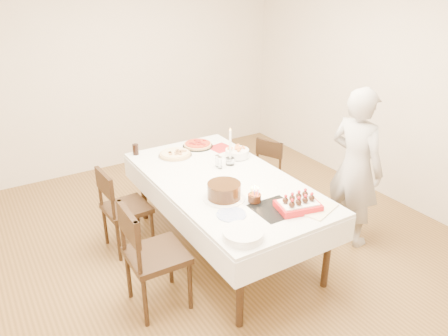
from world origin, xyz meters
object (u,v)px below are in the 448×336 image
chair_left_savory (127,208)px  chair_left_dessert (157,255)px  cola_glass (136,149)px  birthday_cake (255,194)px  pizza_white (175,154)px  pizza_pepperoni (198,145)px  dining_table (224,215)px  strawberry_box (298,205)px  layer_cake (224,191)px  taper_candle (230,146)px  pasta_bowl (237,153)px  person (355,168)px  chair_right_savory (261,177)px

chair_left_savory → chair_left_dessert: chair_left_dessert is taller
cola_glass → birthday_cake: birthday_cake is taller
pizza_white → pizza_pepperoni: bearing=18.7°
dining_table → strawberry_box: 0.91m
chair_left_savory → pizza_white: 0.75m
chair_left_savory → pizza_pepperoni: bearing=-164.2°
cola_glass → birthday_cake: bearing=-72.8°
pizza_pepperoni → layer_cake: (-0.37, -1.15, 0.05)m
dining_table → taper_candle: (0.23, 0.25, 0.57)m
taper_candle → pasta_bowl: bearing=36.5°
pizza_pepperoni → person: bearing=-54.0°
layer_cake → pasta_bowl: bearing=49.7°
chair_left_savory → cola_glass: cola_glass is taller
chair_left_savory → strawberry_box: (1.00, -1.29, 0.36)m
chair_left_savory → pasta_bowl: chair_left_savory is taller
chair_left_savory → pizza_white: bearing=-164.1°
dining_table → cola_glass: bearing=115.5°
pizza_pepperoni → cola_glass: 0.67m
layer_cake → birthday_cake: (0.18, -0.19, 0.01)m
cola_glass → strawberry_box: size_ratio=0.34×
pizza_pepperoni → layer_cake: size_ratio=0.91×
dining_table → pizza_pepperoni: bearing=77.7°
dining_table → pizza_pepperoni: size_ratio=6.55×
dining_table → strawberry_box: (0.22, -0.78, 0.42)m
layer_cake → strawberry_box: bearing=-48.7°
person → cola_glass: (-1.63, 1.49, 0.02)m
dining_table → pizza_white: pizza_white is taller
layer_cake → strawberry_box: 0.62m
chair_right_savory → cola_glass: size_ratio=6.80×
person → cola_glass: person is taller
chair_left_savory → cola_glass: 0.68m
dining_table → taper_candle: size_ratio=5.52×
taper_candle → birthday_cake: bearing=-107.5°
chair_right_savory → pasta_bowl: (-0.39, -0.10, 0.41)m
birthday_cake → strawberry_box: birthday_cake is taller
dining_table → chair_right_savory: 0.92m
dining_table → pizza_pepperoni: 0.95m
chair_right_savory → pizza_white: (-0.92, 0.26, 0.38)m
pasta_bowl → strawberry_box: pasta_bowl is taller
chair_left_savory → birthday_cake: bearing=124.2°
pasta_bowl → cola_glass: size_ratio=2.11×
strawberry_box → chair_left_dessert: bearing=160.0°
pizza_white → birthday_cake: size_ratio=2.75×
dining_table → pizza_pepperoni: (0.18, 0.84, 0.40)m
taper_candle → chair_right_savory: bearing=21.7°
chair_right_savory → chair_left_savory: chair_left_savory is taller
chair_right_savory → chair_left_savory: (-1.56, 0.04, 0.04)m
dining_table → chair_left_savory: (-0.78, 0.52, 0.06)m
layer_cake → strawberry_box: layer_cake is taller
birthday_cake → person: bearing=-0.3°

